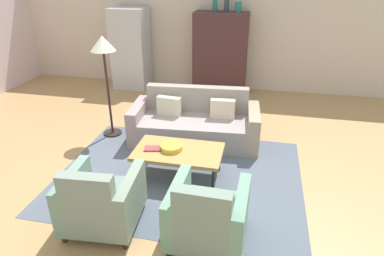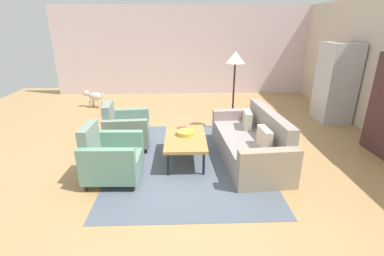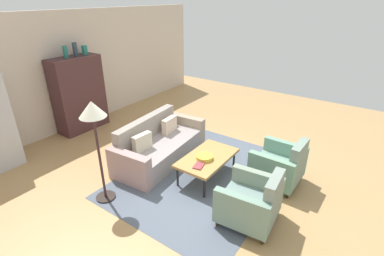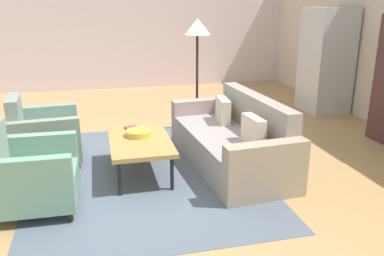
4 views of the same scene
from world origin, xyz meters
TOP-DOWN VIEW (x-y plane):
  - ground_plane at (0.00, 0.00)m, footprint 11.64×11.64m
  - wall_back at (0.00, 4.11)m, footprint 9.70×0.12m
  - area_rug at (0.10, 0.09)m, footprint 3.40×2.60m
  - couch at (0.10, 1.22)m, footprint 2.16×1.06m
  - coffee_table at (0.10, 0.04)m, footprint 1.20×0.70m
  - armchair_left at (-0.49, -1.13)m, footprint 0.86×0.86m
  - armchair_right at (0.70, -1.13)m, footprint 0.82×0.82m
  - fruit_bowl at (0.01, 0.04)m, footprint 0.30×0.30m
  - book_stack at (-0.25, -0.01)m, footprint 0.26×0.19m
  - cabinet at (0.15, 3.77)m, footprint 1.20×0.51m
  - vase_tall at (0.00, 3.76)m, footprint 0.10×0.10m
  - vase_round at (0.25, 3.76)m, footprint 0.11×0.11m
  - vase_small at (0.50, 3.76)m, footprint 0.13×0.13m
  - floor_lamp at (-1.38, 1.11)m, footprint 0.40×0.40m

SIDE VIEW (x-z plane):
  - ground_plane at x=0.00m, z-range 0.00..0.00m
  - area_rug at x=0.10m, z-range 0.00..0.01m
  - couch at x=0.10m, z-range -0.14..0.72m
  - armchair_left at x=-0.49m, z-range -0.10..0.78m
  - armchair_right at x=0.70m, z-range -0.10..0.78m
  - coffee_table at x=0.10m, z-range 0.18..0.62m
  - book_stack at x=-0.25m, z-range 0.44..0.46m
  - fruit_bowl at x=0.01m, z-range 0.44..0.51m
  - cabinet at x=0.15m, z-range 0.00..1.80m
  - wall_back at x=0.00m, z-range 0.00..2.80m
  - floor_lamp at x=-1.38m, z-range 0.58..2.30m
  - vase_small at x=0.50m, z-range 1.80..2.02m
  - vase_tall at x=0.00m, z-range 1.80..2.07m
  - vase_round at x=0.25m, z-range 1.80..2.11m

